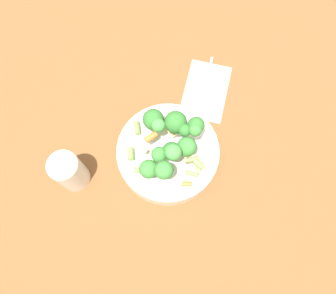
{
  "coord_description": "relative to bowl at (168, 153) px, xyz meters",
  "views": [
    {
      "loc": [
        -0.08,
        -0.21,
        0.73
      ],
      "look_at": [
        0.0,
        0.0,
        0.07
      ],
      "focal_mm": 35.0,
      "sensor_mm": 36.0,
      "label": 1
    }
  ],
  "objects": [
    {
      "name": "napkin",
      "position": [
        0.15,
        0.13,
        -0.03
      ],
      "size": [
        0.18,
        0.19,
        0.01
      ],
      "color": "beige",
      "rests_on": "ground_plane"
    },
    {
      "name": "ground_plane",
      "position": [
        0.0,
        0.0,
        -0.03
      ],
      "size": [
        3.0,
        3.0,
        0.0
      ],
      "primitive_type": "plane",
      "color": "brown"
    },
    {
      "name": "spoon",
      "position": [
        0.14,
        0.12,
        -0.02
      ],
      "size": [
        0.1,
        0.14,
        0.01
      ],
      "rotation": [
        0.0,
        0.0,
        10.43
      ],
      "color": "silver",
      "rests_on": "napkin"
    },
    {
      "name": "pasta_salad",
      "position": [
        0.0,
        0.0,
        0.07
      ],
      "size": [
        0.17,
        0.19,
        0.09
      ],
      "color": "#8CB766",
      "rests_on": "bowl"
    },
    {
      "name": "bowl",
      "position": [
        0.0,
        0.0,
        0.0
      ],
      "size": [
        0.23,
        0.23,
        0.05
      ],
      "color": "silver",
      "rests_on": "ground_plane"
    },
    {
      "name": "cup",
      "position": [
        -0.22,
        0.02,
        0.03
      ],
      "size": [
        0.06,
        0.06,
        0.11
      ],
      "color": "silver",
      "rests_on": "ground_plane"
    }
  ]
}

